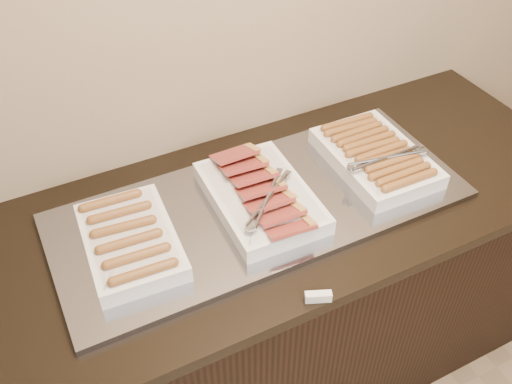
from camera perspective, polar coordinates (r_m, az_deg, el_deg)
counter at (r=2.01m, az=0.78°, el=-10.79°), size 2.06×0.76×0.90m
warming_tray at (r=1.66m, az=0.49°, el=-1.37°), size 1.20×0.50×0.02m
dish_left at (r=1.55m, az=-12.48°, el=-4.76°), size 0.25×0.36×0.07m
dish_center at (r=1.63m, az=0.47°, el=-0.40°), size 0.28×0.42×0.09m
dish_right at (r=1.81m, az=11.90°, el=3.55°), size 0.28×0.39×0.08m
label_holder at (r=1.44m, az=6.24°, el=-10.37°), size 0.07×0.04×0.03m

